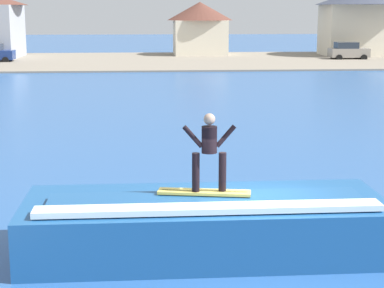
{
  "coord_description": "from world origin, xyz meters",
  "views": [
    {
      "loc": [
        -2.22,
        -13.04,
        5.08
      ],
      "look_at": [
        -0.93,
        3.83,
        1.63
      ],
      "focal_mm": 61.55,
      "sensor_mm": 36.0,
      "label": 1
    }
  ],
  "objects_px": {
    "surfer": "(209,148)",
    "car_far_shore": "(348,51)",
    "wave_crest": "(205,225)",
    "house_gabled_white": "(362,16)",
    "surfboard": "(204,192)",
    "house_small_cottage": "(200,26)"
  },
  "relations": [
    {
      "from": "wave_crest",
      "to": "house_small_cottage",
      "type": "distance_m",
      "value": 61.85
    },
    {
      "from": "surfboard",
      "to": "house_small_cottage",
      "type": "relative_size",
      "value": 0.27
    },
    {
      "from": "surfboard",
      "to": "surfer",
      "type": "height_order",
      "value": "surfer"
    },
    {
      "from": "car_far_shore",
      "to": "house_small_cottage",
      "type": "relative_size",
      "value": 0.54
    },
    {
      "from": "wave_crest",
      "to": "house_gabled_white",
      "type": "relative_size",
      "value": 0.73
    },
    {
      "from": "house_small_cottage",
      "to": "car_far_shore",
      "type": "bearing_deg",
      "value": -27.95
    },
    {
      "from": "wave_crest",
      "to": "surfer",
      "type": "height_order",
      "value": "surfer"
    },
    {
      "from": "surfer",
      "to": "house_small_cottage",
      "type": "distance_m",
      "value": 61.87
    },
    {
      "from": "house_small_cottage",
      "to": "wave_crest",
      "type": "bearing_deg",
      "value": -94.96
    },
    {
      "from": "house_gabled_white",
      "to": "house_small_cottage",
      "type": "distance_m",
      "value": 18.07
    },
    {
      "from": "surfer",
      "to": "wave_crest",
      "type": "bearing_deg",
      "value": 136.05
    },
    {
      "from": "surfer",
      "to": "car_far_shore",
      "type": "bearing_deg",
      "value": 69.64
    },
    {
      "from": "wave_crest",
      "to": "surfboard",
      "type": "relative_size",
      "value": 3.86
    },
    {
      "from": "wave_crest",
      "to": "house_small_cottage",
      "type": "relative_size",
      "value": 1.04
    },
    {
      "from": "surfboard",
      "to": "surfer",
      "type": "xyz_separation_m",
      "value": [
        0.1,
        -0.04,
        0.95
      ]
    },
    {
      "from": "wave_crest",
      "to": "house_gabled_white",
      "type": "distance_m",
      "value": 63.86
    },
    {
      "from": "house_gabled_white",
      "to": "wave_crest",
      "type": "bearing_deg",
      "value": -111.38
    },
    {
      "from": "car_far_shore",
      "to": "house_small_cottage",
      "type": "xyz_separation_m",
      "value": [
        -14.71,
        7.8,
        2.38
      ]
    },
    {
      "from": "surfboard",
      "to": "house_gabled_white",
      "type": "height_order",
      "value": "house_gabled_white"
    },
    {
      "from": "surfer",
      "to": "car_far_shore",
      "type": "height_order",
      "value": "surfer"
    },
    {
      "from": "car_far_shore",
      "to": "house_small_cottage",
      "type": "height_order",
      "value": "house_small_cottage"
    },
    {
      "from": "wave_crest",
      "to": "surfboard",
      "type": "height_order",
      "value": "surfboard"
    }
  ]
}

